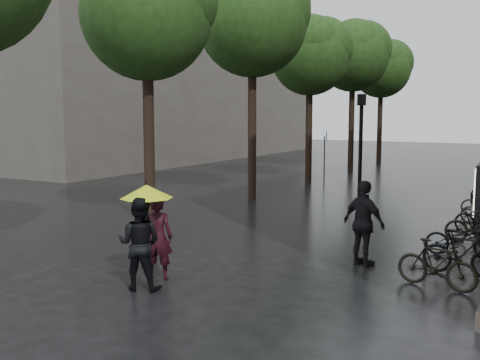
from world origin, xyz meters
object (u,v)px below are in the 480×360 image
Objects in this scene: person_burgundy at (157,237)px; lamp_post at (360,149)px; person_black at (139,244)px; pedestrian_walking at (364,223)px; ad_lightbox at (480,194)px.

person_burgundy is 7.06m from lamp_post.
person_black is at bearing -105.12° from lamp_post.
person_black is at bearing 73.57° from pedestrian_walking.
person_burgundy is at bearing 66.35° from pedestrian_walking.
person_black is 7.69m from lamp_post.
person_black is at bearing 77.40° from person_burgundy.
ad_lightbox is 4.25m from lamp_post.
ad_lightbox is (4.98, 9.35, 0.05)m from person_burgundy.
pedestrian_walking is 4.02m from lamp_post.
ad_lightbox is (4.85, 10.07, 0.02)m from person_black.
person_burgundy is 0.97× the size of person_black.
person_black reaches higher than person_burgundy.
pedestrian_walking reaches higher than ad_lightbox.
lamp_post is (1.97, 7.29, 1.46)m from person_black.
person_burgundy is at bearing -98.90° from person_black.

